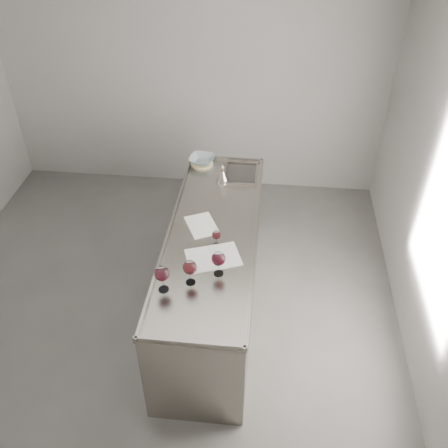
# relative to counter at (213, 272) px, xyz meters

# --- Properties ---
(room_shell) EXTENTS (4.54, 5.04, 2.84)m
(room_shell) POSITION_rel_counter_xyz_m (-0.50, -0.30, 0.93)
(room_shell) COLOR #524F4D
(room_shell) RESTS_ON ground
(counter) EXTENTS (0.77, 2.42, 0.97)m
(counter) POSITION_rel_counter_xyz_m (0.00, 0.00, 0.00)
(counter) COLOR gray
(counter) RESTS_ON ground
(wine_glass_left) EXTENTS (0.11, 0.11, 0.22)m
(wine_glass_left) POSITION_rel_counter_xyz_m (-0.28, -0.71, 0.63)
(wine_glass_left) COLOR white
(wine_glass_left) RESTS_ON counter
(wine_glass_middle) EXTENTS (0.11, 0.11, 0.21)m
(wine_glass_middle) POSITION_rel_counter_xyz_m (-0.09, -0.62, 0.62)
(wine_glass_middle) COLOR white
(wine_glass_middle) RESTS_ON counter
(wine_glass_right) EXTENTS (0.11, 0.11, 0.21)m
(wine_glass_right) POSITION_rel_counter_xyz_m (0.11, -0.50, 0.62)
(wine_glass_right) COLOR white
(wine_glass_right) RESTS_ON counter
(wine_glass_small) EXTENTS (0.07, 0.07, 0.15)m
(wine_glass_small) POSITION_rel_counter_xyz_m (0.06, -0.17, 0.57)
(wine_glass_small) COLOR white
(wine_glass_small) RESTS_ON counter
(notebook) EXTENTS (0.49, 0.42, 0.02)m
(notebook) POSITION_rel_counter_xyz_m (0.05, -0.33, 0.47)
(notebook) COLOR white
(notebook) RESTS_ON counter
(loose_paper_top) EXTENTS (0.35, 0.40, 0.00)m
(loose_paper_top) POSITION_rel_counter_xyz_m (-0.10, 0.08, 0.47)
(loose_paper_top) COLOR white
(loose_paper_top) RESTS_ON counter
(trivet) EXTENTS (0.26, 0.26, 0.02)m
(trivet) POSITION_rel_counter_xyz_m (-0.24, 1.08, 0.48)
(trivet) COLOR beige
(trivet) RESTS_ON counter
(ceramic_bowl) EXTENTS (0.29, 0.29, 0.06)m
(ceramic_bowl) POSITION_rel_counter_xyz_m (-0.24, 1.08, 0.52)
(ceramic_bowl) COLOR #93A4AB
(ceramic_bowl) RESTS_ON trivet
(wine_funnel) EXTENTS (0.14, 0.14, 0.20)m
(wine_funnel) POSITION_rel_counter_xyz_m (0.01, 0.78, 0.53)
(wine_funnel) COLOR #A59E93
(wine_funnel) RESTS_ON counter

